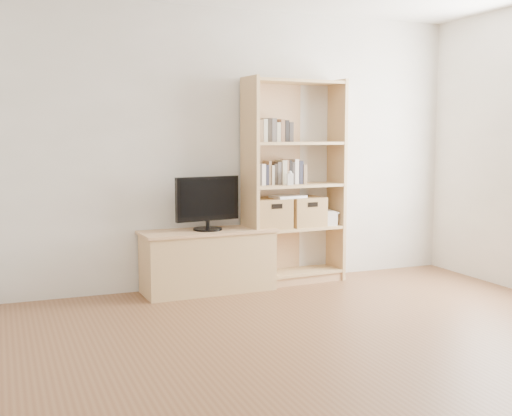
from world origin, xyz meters
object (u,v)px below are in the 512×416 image
bookshelf (294,182)px  baby_monitor (290,179)px  television (207,204)px  laptop (288,197)px  basket_left (270,213)px  basket_right (305,212)px  tv_stand (208,262)px

bookshelf → baby_monitor: (-0.10, -0.12, 0.03)m
television → laptop: (0.81, 0.02, 0.03)m
basket_left → laptop: size_ratio=1.12×
basket_right → tv_stand: bearing=177.8°
bookshelf → laptop: bookshelf is taller
tv_stand → bookshelf: size_ratio=0.60×
basket_right → laptop: laptop is taller
bookshelf → television: bookshelf is taller
basket_left → television: bearing=179.7°
basket_left → bookshelf: bearing=3.5°
tv_stand → basket_right: (1.01, 0.05, 0.42)m
bookshelf → television: size_ratio=3.17×
laptop → tv_stand: bearing=172.6°
tv_stand → basket_right: bearing=0.8°
bookshelf → tv_stand: bearing=178.5°
television → baby_monitor: bearing=-14.5°
tv_stand → television: 0.54m
basket_right → laptop: (-0.20, -0.03, 0.16)m
laptop → basket_left: bearing=170.3°
television → basket_left: television is taller
bookshelf → baby_monitor: 0.16m
tv_stand → baby_monitor: 1.09m
tv_stand → bookshelf: bookshelf is taller
baby_monitor → laptop: (0.02, 0.09, -0.17)m
basket_right → baby_monitor: bearing=-156.2°
television → baby_monitor: (0.79, -0.07, 0.20)m
basket_left → basket_right: bearing=2.4°
tv_stand → baby_monitor: bearing=-7.2°
basket_right → basket_left: bearing=179.4°
tv_stand → laptop: bearing=-0.9°
baby_monitor → tv_stand: bearing=-176.1°
baby_monitor → laptop: 0.19m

